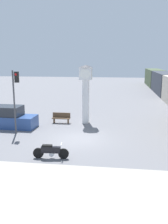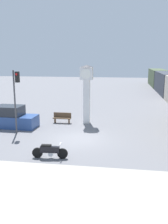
{
  "view_description": "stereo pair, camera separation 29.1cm",
  "coord_description": "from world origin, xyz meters",
  "px_view_note": "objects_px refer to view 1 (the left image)",
  "views": [
    {
      "loc": [
        2.77,
        -16.81,
        5.65
      ],
      "look_at": [
        0.45,
        0.07,
        1.98
      ],
      "focal_mm": 40.0,
      "sensor_mm": 36.0,
      "label": 1
    },
    {
      "loc": [
        3.06,
        -16.77,
        5.65
      ],
      "look_at": [
        0.45,
        0.07,
        1.98
      ],
      "focal_mm": 40.0,
      "sensor_mm": 36.0,
      "label": 2
    }
  ],
  "objects_px": {
    "motorcycle": "(51,151)",
    "traffic_light": "(15,91)",
    "clock_tower": "(86,85)",
    "parked_car": "(10,118)",
    "bench": "(61,118)"
  },
  "relations": [
    {
      "from": "bench",
      "to": "parked_car",
      "type": "height_order",
      "value": "parked_car"
    },
    {
      "from": "motorcycle",
      "to": "traffic_light",
      "type": "height_order",
      "value": "traffic_light"
    },
    {
      "from": "motorcycle",
      "to": "parked_car",
      "type": "distance_m",
      "value": 7.94
    },
    {
      "from": "traffic_light",
      "to": "motorcycle",
      "type": "bearing_deg",
      "value": -49.19
    },
    {
      "from": "clock_tower",
      "to": "traffic_light",
      "type": "height_order",
      "value": "clock_tower"
    },
    {
      "from": "traffic_light",
      "to": "parked_car",
      "type": "xyz_separation_m",
      "value": [
        -1.27,
        1.6,
        -2.53
      ]
    },
    {
      "from": "motorcycle",
      "to": "parked_car",
      "type": "bearing_deg",
      "value": 126.13
    },
    {
      "from": "bench",
      "to": "parked_car",
      "type": "distance_m",
      "value": 4.36
    },
    {
      "from": "motorcycle",
      "to": "clock_tower",
      "type": "relative_size",
      "value": 0.41
    },
    {
      "from": "motorcycle",
      "to": "parked_car",
      "type": "height_order",
      "value": "parked_car"
    },
    {
      "from": "motorcycle",
      "to": "bench",
      "type": "distance_m",
      "value": 8.09
    },
    {
      "from": "clock_tower",
      "to": "bench",
      "type": "height_order",
      "value": "clock_tower"
    },
    {
      "from": "motorcycle",
      "to": "traffic_light",
      "type": "relative_size",
      "value": 0.43
    },
    {
      "from": "traffic_light",
      "to": "bench",
      "type": "relative_size",
      "value": 3.01
    },
    {
      "from": "bench",
      "to": "traffic_light",
      "type": "bearing_deg",
      "value": -126.63
    }
  ]
}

